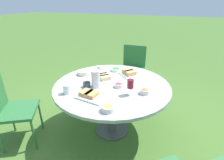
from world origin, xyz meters
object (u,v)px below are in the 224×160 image
at_px(dining_table, 112,90).
at_px(water_pitcher, 96,79).
at_px(wine_glass, 130,84).
at_px(chair_near_right, 133,65).
at_px(chair_far_back, 10,106).

distance_m(dining_table, water_pitcher, 0.28).
distance_m(dining_table, wine_glass, 0.39).
bearing_deg(dining_table, chair_near_right, -86.75).
relative_size(chair_far_back, water_pitcher, 4.22).
distance_m(dining_table, chair_near_right, 1.30).
bearing_deg(chair_far_back, water_pitcher, -151.13).
bearing_deg(water_pitcher, chair_far_back, 28.87).
relative_size(dining_table, chair_near_right, 1.62).
height_order(chair_near_right, water_pitcher, water_pitcher).
relative_size(chair_near_right, wine_glass, 4.84).
distance_m(chair_near_right, chair_far_back, 2.17).
bearing_deg(chair_far_back, dining_table, -149.16).
xyz_separation_m(dining_table, water_pitcher, (0.16, 0.13, 0.19)).
bearing_deg(wine_glass, chair_near_right, -76.38).
bearing_deg(chair_far_back, chair_near_right, -117.15).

